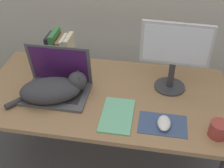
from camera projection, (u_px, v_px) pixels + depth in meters
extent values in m
cube|color=#93704C|center=(103.00, 95.00, 1.68)|extent=(1.46, 0.75, 0.03)
cylinder|color=#38383D|center=(29.00, 95.00, 2.24)|extent=(0.04, 0.04, 0.68)
cylinder|color=#38383D|center=(203.00, 115.00, 2.06)|extent=(0.04, 0.04, 0.68)
cube|color=#4C4C51|center=(56.00, 94.00, 1.65)|extent=(0.38, 0.26, 0.02)
cube|color=#28282D|center=(55.00, 94.00, 1.63)|extent=(0.31, 0.14, 0.00)
cube|color=#4C4C51|center=(59.00, 64.00, 1.66)|extent=(0.38, 0.04, 0.26)
cube|color=#421956|center=(59.00, 65.00, 1.65)|extent=(0.34, 0.03, 0.23)
ellipsoid|color=#333338|center=(50.00, 90.00, 1.59)|extent=(0.39, 0.29, 0.13)
sphere|color=#333338|center=(77.00, 81.00, 1.61)|extent=(0.11, 0.11, 0.11)
cone|color=#333338|center=(78.00, 72.00, 1.61)|extent=(0.04, 0.04, 0.03)
cone|color=#333338|center=(79.00, 78.00, 1.56)|extent=(0.04, 0.04, 0.03)
cylinder|color=#333338|center=(17.00, 102.00, 1.58)|extent=(0.11, 0.13, 0.03)
cylinder|color=#333338|center=(169.00, 86.00, 1.72)|extent=(0.19, 0.19, 0.01)
cylinder|color=#333338|center=(171.00, 75.00, 1.66)|extent=(0.04, 0.04, 0.16)
cube|color=#B2B2B7|center=(176.00, 44.00, 1.54)|extent=(0.39, 0.04, 0.25)
cube|color=silver|center=(176.00, 45.00, 1.53)|extent=(0.36, 0.02, 0.22)
cube|color=#384C75|center=(163.00, 124.00, 1.46)|extent=(0.25, 0.17, 0.00)
ellipsoid|color=silver|center=(164.00, 123.00, 1.44)|extent=(0.07, 0.11, 0.03)
cube|color=#232328|center=(51.00, 50.00, 1.87)|extent=(0.04, 0.13, 0.22)
cube|color=#387A42|center=(56.00, 48.00, 1.86)|extent=(0.04, 0.17, 0.24)
cube|color=olive|center=(61.00, 51.00, 1.87)|extent=(0.04, 0.16, 0.20)
cube|color=white|center=(65.00, 52.00, 1.86)|extent=(0.03, 0.14, 0.21)
cube|color=beige|center=(69.00, 51.00, 1.86)|extent=(0.04, 0.16, 0.22)
cube|color=#6BBC93|center=(117.00, 115.00, 1.51)|extent=(0.17, 0.28, 0.01)
cylinder|color=#993833|center=(219.00, 129.00, 1.38)|extent=(0.09, 0.09, 0.08)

